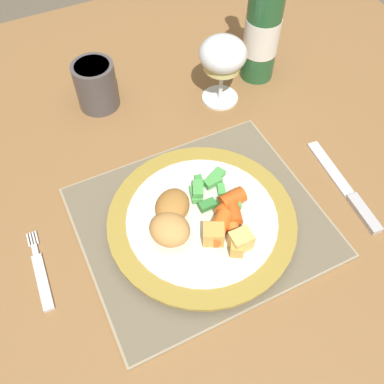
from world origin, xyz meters
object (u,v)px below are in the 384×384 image
table_knife (349,193)px  fork (41,275)px  bottle (263,23)px  wine_glass (223,57)px  dining_table (182,180)px  dinner_plate (202,221)px  drinking_cup (96,84)px

table_knife → fork: bearing=171.2°
table_knife → bottle: (0.02, 0.31, 0.11)m
wine_glass → bottle: (0.09, 0.03, 0.02)m
bottle → dining_table: bearing=-152.9°
table_knife → bottle: bottle is taller
dinner_plate → bottle: bearing=46.4°
dinner_plate → wine_glass: (0.15, 0.23, 0.07)m
drinking_cup → fork: bearing=-122.1°
fork → dining_table: bearing=25.6°
fork → bottle: (0.48, 0.24, 0.11)m
wine_glass → drinking_cup: (-0.20, 0.08, -0.05)m
table_knife → drinking_cup: (-0.28, 0.36, 0.04)m
dinner_plate → drinking_cup: 0.32m
dining_table → wine_glass: wine_glass is taller
fork → wine_glass: wine_glass is taller
dining_table → wine_glass: 0.23m
bottle → drinking_cup: size_ratio=3.33×
fork → table_knife: bearing=-8.8°
dinner_plate → fork: bearing=173.6°
drinking_cup → bottle: bearing=-10.1°
dinner_plate → wine_glass: bearing=56.3°
dining_table → drinking_cup: (-0.09, 0.16, 0.13)m
bottle → dinner_plate: bearing=-133.6°
dining_table → dinner_plate: bearing=-104.5°
dining_table → table_knife: size_ratio=6.38×
dinner_plate → bottle: bottle is taller
dining_table → dinner_plate: dinner_plate is taller
fork → bottle: bearing=26.2°
fork → wine_glass: bearing=28.2°
dinner_plate → drinking_cup: size_ratio=3.18×
wine_glass → drinking_cup: size_ratio=1.49×
bottle → drinking_cup: bottle is taller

